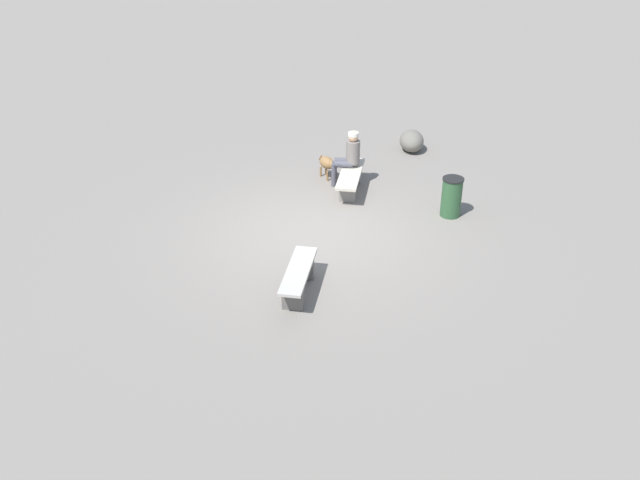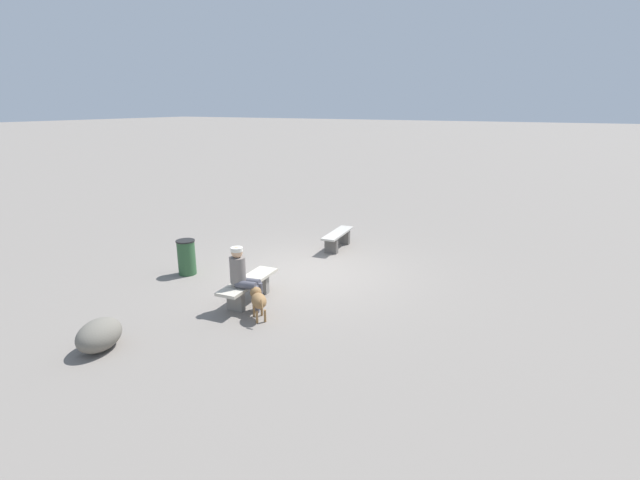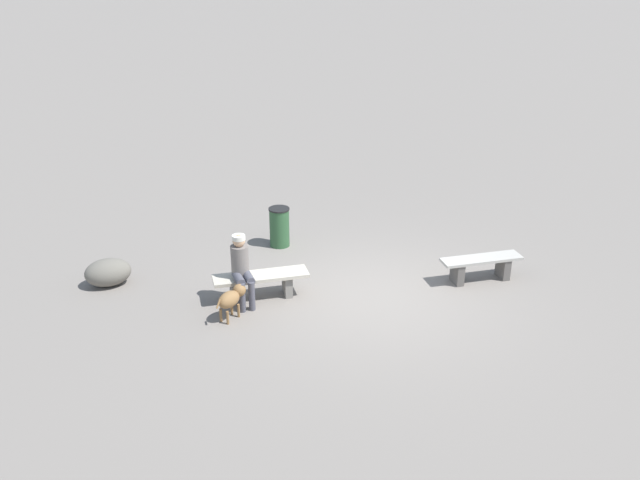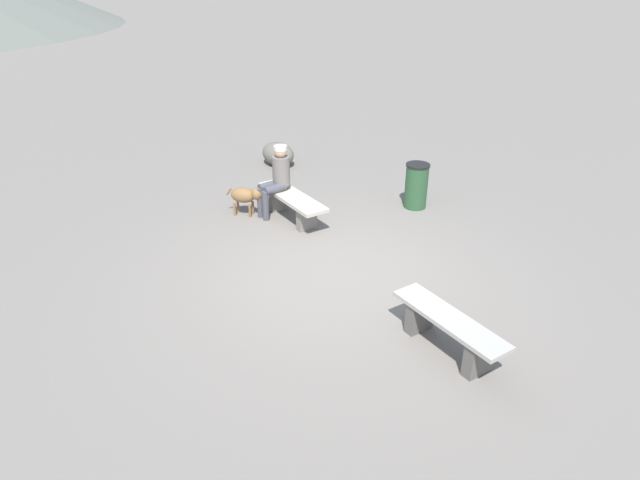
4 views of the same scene
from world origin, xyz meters
The scene contains 7 objects.
ground centered at (0.00, 0.00, -0.03)m, with size 210.00×210.00×0.06m, color gray.
bench_left centered at (-2.06, -0.27, 0.30)m, with size 1.53×0.50×0.45m.
bench_right centered at (1.97, -0.27, 0.32)m, with size 1.68×0.57×0.45m.
seated_person centered at (2.30, -0.14, 0.71)m, with size 0.38×0.62×1.23m.
dog centered at (2.51, 0.35, 0.37)m, with size 0.54×0.56×0.53m.
trash_bin centered at (1.39, -2.45, 0.41)m, with size 0.43×0.43×0.81m.
boulder centered at (4.65, -1.22, 0.25)m, with size 0.58×0.82×0.50m, color #6B665B.
Camera 1 is at (-11.10, -2.97, 6.34)m, focal length 38.23 mm.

